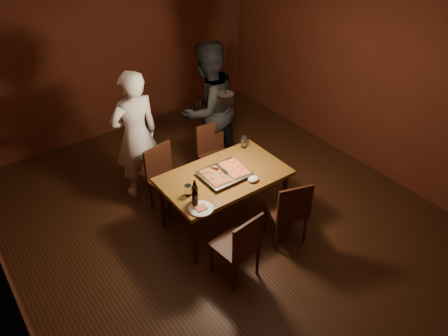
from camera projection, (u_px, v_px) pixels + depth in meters
room_shell at (226, 127)px, 4.83m from camera, size 6.00×6.00×6.00m
dining_table at (224, 180)px, 5.24m from camera, size 1.50×0.90×0.75m
chair_far_left at (164, 173)px, 5.60m from camera, size 0.49×0.49×0.49m
chair_far_right at (214, 149)px, 6.05m from camera, size 0.46×0.46×0.49m
chair_near_left at (241, 242)px, 4.57m from camera, size 0.46×0.46×0.49m
chair_near_right at (290, 207)px, 5.03m from camera, size 0.53×0.53×0.49m
pizza_tray at (224, 174)px, 5.16m from camera, size 0.58×0.49×0.05m
pizza_meat at (215, 176)px, 5.08m from camera, size 0.25×0.38×0.02m
pizza_cheese at (234, 168)px, 5.21m from camera, size 0.27×0.40×0.02m
spatula at (223, 172)px, 5.14m from camera, size 0.18×0.26×0.04m
beer_bottle_a at (195, 196)px, 4.66m from camera, size 0.07×0.07×0.26m
beer_bottle_b at (195, 191)px, 4.73m from camera, size 0.07×0.07×0.27m
water_glass_left at (188, 190)px, 4.85m from camera, size 0.08×0.08×0.13m
water_glass_right at (244, 142)px, 5.65m from camera, size 0.08×0.08×0.16m
plate_slice at (201, 209)px, 4.67m from camera, size 0.27×0.27×0.03m
napkin at (253, 179)px, 5.08m from camera, size 0.14×0.11×0.06m
diner_white at (136, 136)px, 5.66m from camera, size 0.66×0.44×1.79m
diner_dark at (208, 109)px, 6.11m from camera, size 1.06×0.89×1.93m
pendant_lamp at (226, 97)px, 4.62m from camera, size 0.18×0.18×1.10m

